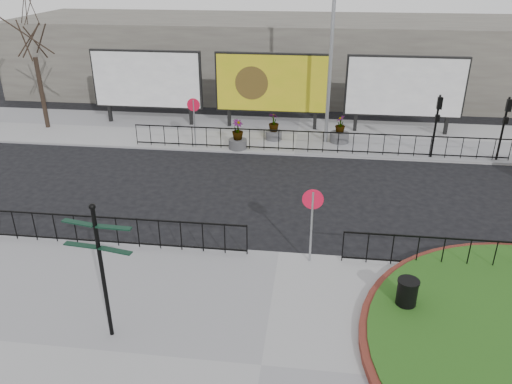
% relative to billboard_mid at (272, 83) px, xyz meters
% --- Properties ---
extents(ground, '(90.00, 90.00, 0.00)m').
position_rel_billboard_mid_xyz_m(ground, '(1.50, -12.97, -2.60)').
color(ground, black).
rests_on(ground, ground).
extents(pavement_near, '(30.00, 10.00, 0.12)m').
position_rel_billboard_mid_xyz_m(pavement_near, '(1.50, -17.97, -2.54)').
color(pavement_near, gray).
rests_on(pavement_near, ground).
extents(pavement_far, '(44.00, 6.00, 0.12)m').
position_rel_billboard_mid_xyz_m(pavement_far, '(1.50, -0.97, -2.54)').
color(pavement_far, gray).
rests_on(pavement_far, ground).
extents(railing_near_left, '(10.00, 0.10, 1.10)m').
position_rel_billboard_mid_xyz_m(railing_near_left, '(-4.50, -13.27, -1.93)').
color(railing_near_left, black).
rests_on(railing_near_left, pavement_near).
extents(railing_near_right, '(9.00, 0.10, 1.10)m').
position_rel_billboard_mid_xyz_m(railing_near_right, '(8.00, -13.27, -1.93)').
color(railing_near_right, black).
rests_on(railing_near_right, pavement_near).
extents(railing_far, '(18.00, 0.10, 1.10)m').
position_rel_billboard_mid_xyz_m(railing_far, '(2.50, -3.67, -1.93)').
color(railing_far, black).
rests_on(railing_far, pavement_far).
extents(speed_sign_far, '(0.64, 0.07, 2.47)m').
position_rel_billboard_mid_xyz_m(speed_sign_far, '(-3.50, -3.57, -0.68)').
color(speed_sign_far, gray).
rests_on(speed_sign_far, pavement_far).
extents(speed_sign_near, '(0.64, 0.07, 2.47)m').
position_rel_billboard_mid_xyz_m(speed_sign_near, '(2.50, -13.37, -0.68)').
color(speed_sign_near, gray).
rests_on(speed_sign_near, pavement_near).
extents(billboard_left, '(6.20, 0.31, 4.10)m').
position_rel_billboard_mid_xyz_m(billboard_left, '(-7.00, 0.00, 0.00)').
color(billboard_left, black).
rests_on(billboard_left, pavement_far).
extents(billboard_mid, '(6.20, 0.31, 4.10)m').
position_rel_billboard_mid_xyz_m(billboard_mid, '(0.00, 0.00, 0.00)').
color(billboard_mid, black).
rests_on(billboard_mid, pavement_far).
extents(billboard_right, '(6.20, 0.31, 4.10)m').
position_rel_billboard_mid_xyz_m(billboard_right, '(7.00, 0.00, 0.00)').
color(billboard_right, black).
rests_on(billboard_right, pavement_far).
extents(lamp_post, '(0.74, 0.18, 9.23)m').
position_rel_billboard_mid_xyz_m(lamp_post, '(3.01, -1.97, 2.23)').
color(lamp_post, gray).
rests_on(lamp_post, pavement_far).
extents(signal_pole_a, '(0.22, 0.26, 3.00)m').
position_rel_billboard_mid_xyz_m(signal_pole_a, '(8.00, -3.63, -0.50)').
color(signal_pole_a, black).
rests_on(signal_pole_a, pavement_far).
extents(signal_pole_b, '(0.22, 0.26, 3.00)m').
position_rel_billboard_mid_xyz_m(signal_pole_b, '(11.00, -3.63, -0.50)').
color(signal_pole_b, black).
rests_on(signal_pole_b, pavement_far).
extents(tree_left, '(2.00, 2.00, 7.00)m').
position_rel_billboard_mid_xyz_m(tree_left, '(-12.50, -1.47, 1.02)').
color(tree_left, '#2D2119').
rests_on(tree_left, pavement_far).
extents(building_backdrop, '(40.00, 10.00, 5.00)m').
position_rel_billboard_mid_xyz_m(building_backdrop, '(1.50, 9.03, -0.10)').
color(building_backdrop, slate).
rests_on(building_backdrop, ground).
extents(fingerpost_sign, '(1.73, 0.49, 3.69)m').
position_rel_billboard_mid_xyz_m(fingerpost_sign, '(-2.38, -17.38, -0.25)').
color(fingerpost_sign, black).
rests_on(fingerpost_sign, pavement_near).
extents(litter_bin, '(0.58, 0.58, 0.96)m').
position_rel_billboard_mid_xyz_m(litter_bin, '(5.12, -15.49, -1.99)').
color(litter_bin, black).
rests_on(litter_bin, pavement_near).
extents(planter_a, '(0.90, 0.90, 1.47)m').
position_rel_billboard_mid_xyz_m(planter_a, '(-1.34, -3.57, -1.91)').
color(planter_a, '#4C4C4F').
rests_on(planter_a, pavement_far).
extents(planter_b, '(0.85, 0.85, 1.41)m').
position_rel_billboard_mid_xyz_m(planter_b, '(0.30, -1.97, -1.93)').
color(planter_b, '#4C4C4F').
rests_on(planter_b, pavement_far).
extents(planter_c, '(0.97, 0.97, 1.40)m').
position_rel_billboard_mid_xyz_m(planter_c, '(3.70, -1.97, -2.00)').
color(planter_c, '#4C4C4F').
rests_on(planter_c, pavement_far).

